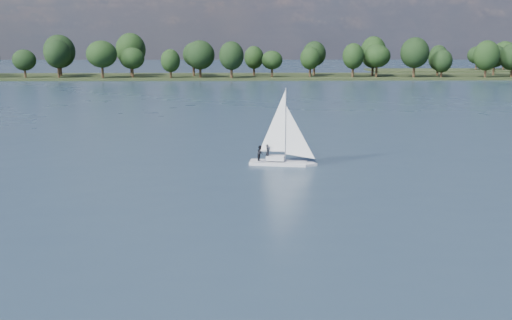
{
  "coord_description": "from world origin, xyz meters",
  "views": [
    {
      "loc": [
        -11.23,
        -12.39,
        13.16
      ],
      "look_at": [
        -9.96,
        39.43,
        2.5
      ],
      "focal_mm": 40.0,
      "sensor_mm": 36.0,
      "label": 1
    }
  ],
  "objects": [
    {
      "name": "ground",
      "position": [
        0.0,
        100.0,
        0.0
      ],
      "size": [
        700.0,
        700.0,
        0.0
      ],
      "primitive_type": "plane",
      "color": "#233342",
      "rests_on": "ground"
    },
    {
      "name": "far_shore",
      "position": [
        0.0,
        212.0,
        0.0
      ],
      "size": [
        660.0,
        40.0,
        1.5
      ],
      "primitive_type": "cube",
      "color": "black",
      "rests_on": "ground"
    },
    {
      "name": "sailboat",
      "position": [
        -7.2,
        48.86,
        2.47
      ],
      "size": [
        6.95,
        3.03,
        8.85
      ],
      "rotation": [
        0.0,
        0.0,
        -0.18
      ],
      "color": "silver",
      "rests_on": "ground"
    },
    {
      "name": "treeline",
      "position": [
        -17.51,
        208.39,
        8.13
      ],
      "size": [
        562.79,
        73.9,
        18.5
      ],
      "color": "black",
      "rests_on": "ground"
    }
  ]
}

